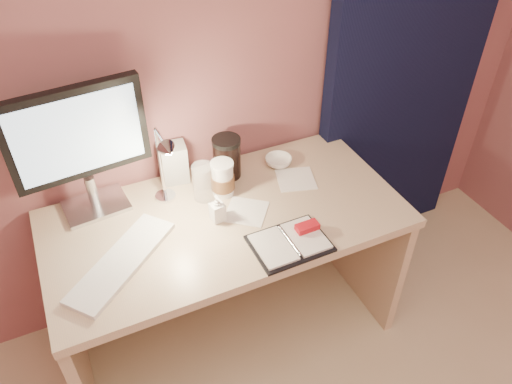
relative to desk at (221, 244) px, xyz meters
name	(u,v)px	position (x,y,z in m)	size (l,w,h in m)	color
room	(394,45)	(0.95, 0.24, 0.63)	(3.50, 3.50, 3.50)	#C6B28E
desk	(221,244)	(0.00, 0.00, 0.00)	(1.40, 0.70, 0.73)	tan
monitor	(79,141)	(-0.45, 0.19, 0.54)	(0.50, 0.20, 0.53)	silver
keyboard	(122,262)	(-0.43, -0.15, 0.24)	(0.47, 0.14, 0.02)	white
planner	(291,241)	(0.16, -0.32, 0.24)	(0.28, 0.21, 0.04)	black
paper_b	(296,179)	(0.36, 0.01, 0.23)	(0.16, 0.16, 0.00)	white
paper_c	(246,212)	(0.08, -0.09, 0.23)	(0.15, 0.15, 0.00)	white
coffee_cup	(223,179)	(0.04, 0.06, 0.30)	(0.10, 0.10, 0.15)	white
clear_cup	(204,182)	(-0.03, 0.07, 0.30)	(0.09, 0.09, 0.15)	white
bowl	(279,161)	(0.34, 0.14, 0.24)	(0.12, 0.12, 0.04)	white
lotion_bottle	(217,208)	(-0.04, -0.08, 0.28)	(0.05, 0.05, 0.11)	white
dark_jar	(227,159)	(0.11, 0.17, 0.31)	(0.12, 0.12, 0.16)	black
product_box	(173,163)	(-0.11, 0.23, 0.31)	(0.11, 0.09, 0.17)	beige
desk_lamp	(165,166)	(-0.18, 0.04, 0.45)	(0.08, 0.22, 0.35)	silver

